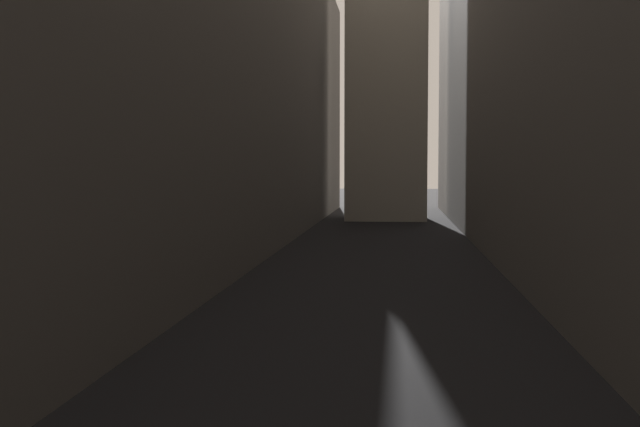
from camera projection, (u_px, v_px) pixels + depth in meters
The scene contains 2 objects.
ground_plane at pixel (375, 272), 35.96m from camera, with size 264.00×264.00×0.00m, color black.
building_block_left at pixel (105, 34), 38.52m from camera, with size 14.67×108.00×21.76m, color slate.
Camera 1 is at (0.98, 12.19, 4.64)m, focal length 45.86 mm.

